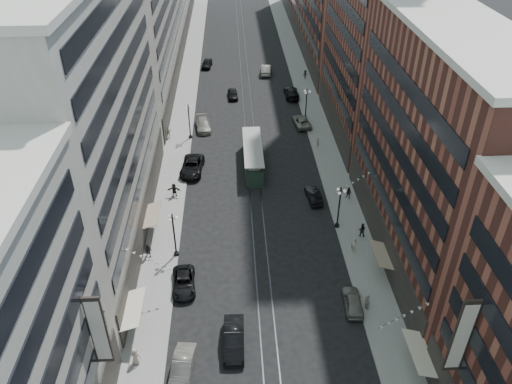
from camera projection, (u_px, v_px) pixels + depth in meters
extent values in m
plane|color=black|center=(249.00, 122.00, 81.25)|extent=(220.00, 220.00, 0.00)
cube|color=gray|center=(185.00, 98.00, 88.98)|extent=(4.00, 180.00, 0.15)
cube|color=gray|center=(308.00, 96.00, 89.92)|extent=(4.00, 180.00, 0.15)
cube|color=#2D2D33|center=(243.00, 98.00, 89.46)|extent=(0.12, 180.00, 0.02)
cube|color=#2D2D33|center=(251.00, 97.00, 89.52)|extent=(0.12, 180.00, 0.02)
cube|color=#A7A294|center=(91.00, 121.00, 50.36)|extent=(8.00, 36.00, 28.00)
cube|color=brown|center=(434.00, 154.00, 48.82)|extent=(8.00, 30.00, 24.00)
cylinder|color=black|center=(176.00, 253.00, 54.30)|extent=(0.56, 0.56, 0.30)
cylinder|color=black|center=(174.00, 236.00, 52.92)|extent=(0.18, 0.18, 5.20)
sphere|color=black|center=(172.00, 215.00, 51.34)|extent=(0.24, 0.24, 0.24)
sphere|color=white|center=(177.00, 218.00, 51.58)|extent=(0.36, 0.36, 0.36)
sphere|color=white|center=(170.00, 216.00, 51.87)|extent=(0.36, 0.36, 0.36)
sphere|color=white|center=(170.00, 220.00, 51.23)|extent=(0.36, 0.36, 0.36)
cylinder|color=black|center=(191.00, 137.00, 76.56)|extent=(0.56, 0.56, 0.30)
cylinder|color=black|center=(189.00, 122.00, 75.18)|extent=(0.18, 0.18, 5.20)
sphere|color=black|center=(188.00, 105.00, 73.60)|extent=(0.24, 0.24, 0.24)
sphere|color=white|center=(191.00, 108.00, 73.85)|extent=(0.36, 0.36, 0.36)
sphere|color=white|center=(187.00, 107.00, 74.14)|extent=(0.36, 0.36, 0.36)
sphere|color=white|center=(186.00, 109.00, 73.50)|extent=(0.36, 0.36, 0.36)
cylinder|color=black|center=(337.00, 225.00, 58.38)|extent=(0.56, 0.56, 0.30)
cylinder|color=black|center=(339.00, 208.00, 57.00)|extent=(0.18, 0.18, 5.20)
sphere|color=black|center=(341.00, 188.00, 55.42)|extent=(0.24, 0.24, 0.24)
sphere|color=white|center=(345.00, 191.00, 55.67)|extent=(0.36, 0.36, 0.36)
sphere|color=white|center=(338.00, 189.00, 55.96)|extent=(0.36, 0.36, 0.36)
sphere|color=white|center=(340.00, 193.00, 55.32)|extent=(0.36, 0.36, 0.36)
cylinder|color=black|center=(305.00, 120.00, 81.47)|extent=(0.56, 0.56, 0.30)
cylinder|color=black|center=(306.00, 106.00, 80.09)|extent=(0.18, 0.18, 5.20)
sphere|color=black|center=(307.00, 89.00, 78.51)|extent=(0.24, 0.24, 0.24)
sphere|color=white|center=(310.00, 92.00, 78.75)|extent=(0.36, 0.36, 0.36)
sphere|color=white|center=(305.00, 91.00, 79.05)|extent=(0.36, 0.36, 0.36)
sphere|color=white|center=(306.00, 93.00, 78.40)|extent=(0.36, 0.36, 0.36)
cube|color=#213428|center=(253.00, 158.00, 69.30)|extent=(2.37, 11.36, 2.46)
cube|color=gray|center=(253.00, 149.00, 68.45)|extent=(1.51, 10.41, 0.57)
cube|color=gray|center=(253.00, 146.00, 68.23)|extent=(2.56, 11.55, 0.14)
cylinder|color=black|center=(254.00, 180.00, 66.30)|extent=(2.18, 0.66, 0.66)
cylinder|color=black|center=(252.00, 149.00, 73.32)|extent=(2.18, 0.66, 0.66)
imported|color=#69645D|center=(182.00, 368.00, 41.69)|extent=(2.23, 4.98, 1.59)
imported|color=black|center=(184.00, 283.00, 50.10)|extent=(2.60, 5.02, 1.35)
imported|color=slate|center=(353.00, 301.00, 47.94)|extent=(1.95, 4.32, 1.44)
imported|color=black|center=(234.00, 339.00, 44.08)|extent=(1.89, 5.21, 1.71)
imported|color=#9E9183|center=(135.00, 356.00, 42.40)|extent=(0.93, 0.64, 1.72)
imported|color=black|center=(148.00, 251.00, 53.53)|extent=(0.91, 0.59, 1.76)
imported|color=#AAA08D|center=(367.00, 302.00, 47.50)|extent=(0.62, 1.06, 1.70)
imported|color=black|center=(192.00, 166.00, 68.28)|extent=(3.37, 6.35, 1.70)
imported|color=gray|center=(203.00, 124.00, 78.94)|extent=(2.82, 5.57, 1.55)
imported|color=black|center=(207.00, 63.00, 101.69)|extent=(2.42, 4.77, 1.56)
imported|color=black|center=(314.00, 196.00, 62.74)|extent=(1.91, 4.39, 1.41)
imported|color=gray|center=(302.00, 122.00, 79.93)|extent=(2.88, 5.39, 1.44)
imported|color=black|center=(291.00, 92.00, 89.29)|extent=(2.45, 5.83, 1.68)
imported|color=black|center=(233.00, 94.00, 89.04)|extent=(1.95, 4.31, 1.44)
imported|color=gray|center=(266.00, 70.00, 98.58)|extent=(2.28, 5.38, 1.73)
imported|color=black|center=(174.00, 190.00, 63.17)|extent=(1.71, 0.62, 1.81)
imported|color=beige|center=(168.00, 132.00, 76.05)|extent=(1.17, 0.69, 1.88)
imported|color=black|center=(362.00, 230.00, 56.56)|extent=(0.94, 0.69, 1.73)
imported|color=#C0B09F|center=(318.00, 142.00, 73.88)|extent=(0.69, 0.63, 1.58)
imported|color=black|center=(305.00, 74.00, 96.08)|extent=(1.15, 0.60, 1.70)
imported|color=black|center=(349.00, 193.00, 62.83)|extent=(0.84, 0.73, 1.52)
imported|color=#A39987|center=(354.00, 246.00, 54.20)|extent=(0.78, 0.79, 1.84)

